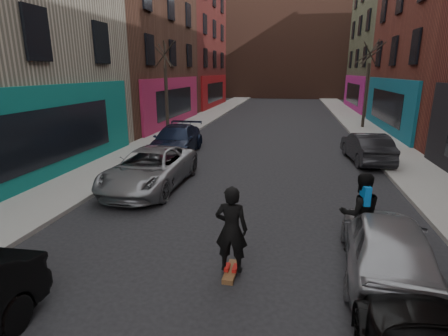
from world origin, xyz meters
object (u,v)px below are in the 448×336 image
at_px(skateboarder, 231,229).
at_px(tree_left_far, 166,81).
at_px(parked_right_far, 387,244).
at_px(skateboard, 231,272).
at_px(parked_left_far, 150,169).
at_px(tree_right_far, 368,78).
at_px(pedestrian, 360,213).
at_px(parked_right_end, 367,147).
at_px(parked_left_end, 176,140).

bearing_deg(skateboarder, tree_left_far, -64.19).
xyz_separation_m(parked_right_far, skateboard, (-3.02, -0.57, -0.62)).
relative_size(parked_left_far, skateboarder, 2.75).
bearing_deg(parked_right_far, skateboarder, 16.53).
relative_size(tree_left_far, parked_right_far, 1.65).
bearing_deg(tree_right_far, skateboarder, -106.73).
relative_size(tree_right_far, pedestrian, 3.64).
bearing_deg(pedestrian, parked_right_far, 102.49).
height_order(tree_left_far, parked_right_end, tree_left_far).
bearing_deg(tree_left_far, skateboard, -65.53).
xyz_separation_m(tree_right_far, skateboarder, (-6.02, -20.02, -2.54)).
height_order(tree_left_far, skateboarder, tree_left_far).
bearing_deg(parked_left_end, tree_left_far, 111.61).
bearing_deg(skateboard, tree_right_far, 74.61).
relative_size(parked_left_far, parked_right_end, 1.21).
distance_m(tree_left_far, skateboarder, 15.59).
height_order(tree_right_far, parked_left_far, tree_right_far).
height_order(skateboard, skateboarder, skateboarder).
distance_m(tree_right_far, parked_left_far, 18.24).
xyz_separation_m(tree_left_far, parked_left_end, (1.91, -4.14, -2.68)).
height_order(tree_left_far, parked_left_end, tree_left_far).
bearing_deg(tree_left_far, pedestrian, -54.35).
bearing_deg(tree_left_far, parked_left_end, -65.20).
xyz_separation_m(parked_right_end, skateboarder, (-4.42, -10.13, 0.33)).
distance_m(parked_left_end, skateboard, 10.86).
bearing_deg(skateboard, parked_left_far, 128.77).
height_order(skateboard, pedestrian, pedestrian).
relative_size(tree_right_far, parked_left_far, 1.39).
distance_m(tree_left_far, parked_right_end, 11.80).
xyz_separation_m(tree_right_far, skateboard, (-6.02, -20.02, -3.48)).
bearing_deg(parked_right_far, tree_right_far, -92.95).
height_order(parked_left_far, parked_left_end, parked_left_end).
relative_size(parked_right_end, skateboarder, 2.26).
height_order(parked_right_far, parked_right_end, parked_right_far).
relative_size(tree_left_far, parked_left_end, 1.35).
bearing_deg(skateboarder, pedestrian, -149.91).
height_order(tree_right_far, skateboarder, tree_right_far).
bearing_deg(parked_left_end, skateboarder, -68.86).
relative_size(parked_left_end, skateboard, 6.02).
distance_m(tree_left_far, parked_right_far, 16.63).
height_order(parked_right_end, skateboard, parked_right_end).
height_order(skateboarder, pedestrian, skateboarder).
xyz_separation_m(parked_left_far, pedestrian, (6.37, -3.43, 0.26)).
relative_size(tree_right_far, parked_right_far, 1.72).
relative_size(tree_right_far, skateboard, 8.50).
relative_size(parked_right_far, parked_right_end, 0.98).
bearing_deg(skateboard, parked_left_end, 115.67).
xyz_separation_m(tree_right_far, parked_left_end, (-10.49, -10.14, -2.83)).
bearing_deg(skateboarder, skateboard, -178.66).
bearing_deg(tree_right_far, parked_right_far, -98.77).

